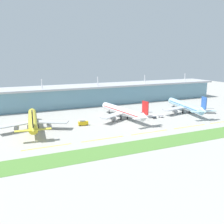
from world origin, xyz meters
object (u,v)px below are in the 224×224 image
Objects in this scene: airliner_near at (33,120)px; fuel_truck at (83,123)px; airliner_far at (186,106)px; pushback_tug at (154,117)px; airliner_middle at (123,111)px; baggage_cart at (161,116)px.

airliner_near reaches higher than fuel_truck.
airliner_far is 13.13× the size of pushback_tug.
airliner_far is (60.63, -3.03, -0.00)m from airliner_middle.
airliner_near is 101.76m from baggage_cart.
airliner_near is 95.25m from pushback_tug.
airliner_near and airliner_middle have the same top height.
baggage_cart is (-29.66, -5.12, -5.19)m from airliner_far.
fuel_truck is (-66.61, 2.97, 1.00)m from baggage_cart.
fuel_truck is (-96.27, -2.15, -4.19)m from airliner_far.
airliner_middle reaches higher than pushback_tug.
airliner_far reaches higher than baggage_cart.
airliner_middle is at bearing 177.14° from airliner_far.
airliner_middle is 1.01× the size of airliner_far.
airliner_near is at bearing 175.71° from baggage_cart.
airliner_near is 35.28m from fuel_truck.
pushback_tug is (24.45, -7.95, -5.35)m from airliner_middle.
airliner_near is at bearing 172.41° from fuel_truck.
airliner_far is 16.59× the size of baggage_cart.
airliner_near is 0.98× the size of airliner_middle.
airliner_far is at bearing -2.86° from airliner_middle.
airliner_near is 16.49× the size of baggage_cart.
airliner_near is 70.36m from airliner_middle.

